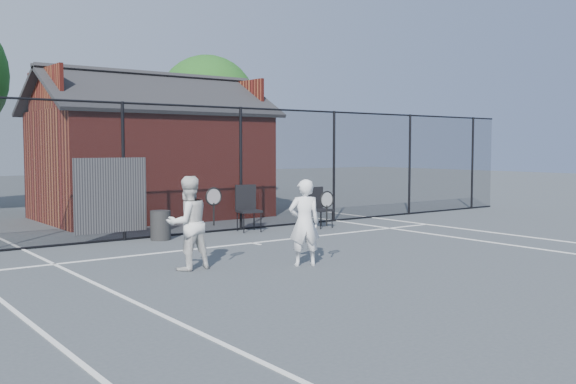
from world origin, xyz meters
TOP-DOWN VIEW (x-y plane):
  - ground at (0.00, 0.00)m, footprint 80.00×80.00m
  - court_lines at (0.00, -1.32)m, footprint 11.02×18.00m
  - fence at (-0.30, 5.00)m, footprint 22.04×3.00m
  - clubhouse at (0.50, 9.00)m, footprint 6.50×4.36m
  - tree_right at (5.50, 14.50)m, footprint 3.97×3.97m
  - player_front at (-0.72, 0.32)m, footprint 0.71×0.58m
  - player_back at (-2.47, 1.20)m, footprint 0.85×0.63m
  - chair_left at (0.97, 4.60)m, footprint 0.62×0.64m
  - chair_right at (2.81, 4.12)m, footprint 0.51×0.53m
  - waste_bin at (-1.34, 4.60)m, footprint 0.51×0.51m

SIDE VIEW (x-z plane):
  - ground at x=0.00m, z-range 0.00..0.00m
  - court_lines at x=0.00m, z-range 0.00..0.01m
  - waste_bin at x=-1.34m, z-range 0.00..0.64m
  - chair_right at x=2.81m, z-range 0.00..1.00m
  - chair_left at x=0.97m, z-range 0.00..1.09m
  - player_front at x=-0.72m, z-range 0.00..1.48m
  - player_back at x=-2.47m, z-range 0.00..1.55m
  - fence at x=-0.30m, z-range -0.05..2.95m
  - clubhouse at x=0.50m, z-range -0.49..3.70m
  - tree_right at x=5.50m, z-range 0.86..6.56m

